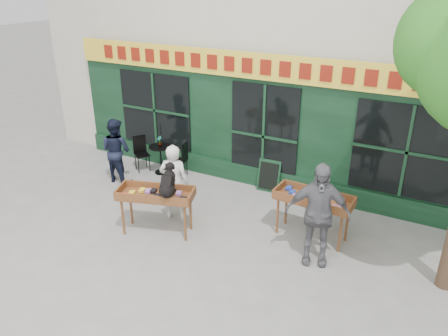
{
  "coord_description": "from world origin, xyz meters",
  "views": [
    {
      "loc": [
        3.85,
        -6.82,
        4.9
      ],
      "look_at": [
        -0.11,
        0.5,
        1.2
      ],
      "focal_mm": 35.0,
      "sensor_mm": 36.0,
      "label": 1
    }
  ],
  "objects_px": {
    "dog": "(167,180)",
    "woman": "(174,183)",
    "book_cart_center": "(156,196)",
    "bistro_table": "(161,154)",
    "book_cart_right": "(313,201)",
    "man_left": "(116,150)",
    "man_right": "(317,214)"
  },
  "relations": [
    {
      "from": "dog",
      "to": "woman",
      "type": "height_order",
      "value": "woman"
    },
    {
      "from": "book_cart_center",
      "to": "bistro_table",
      "type": "distance_m",
      "value": 2.97
    },
    {
      "from": "book_cart_right",
      "to": "man_left",
      "type": "xyz_separation_m",
      "value": [
        -5.22,
        0.22,
        0.01
      ]
    },
    {
      "from": "book_cart_right",
      "to": "man_right",
      "type": "bearing_deg",
      "value": -65.65
    },
    {
      "from": "woman",
      "to": "man_left",
      "type": "height_order",
      "value": "woman"
    },
    {
      "from": "book_cart_right",
      "to": "man_left",
      "type": "relative_size",
      "value": 0.92
    },
    {
      "from": "dog",
      "to": "man_left",
      "type": "bearing_deg",
      "value": 131.58
    },
    {
      "from": "man_right",
      "to": "dog",
      "type": "bearing_deg",
      "value": 175.06
    },
    {
      "from": "woman",
      "to": "man_right",
      "type": "xyz_separation_m",
      "value": [
        3.15,
        -0.08,
        0.13
      ]
    },
    {
      "from": "book_cart_center",
      "to": "book_cart_right",
      "type": "distance_m",
      "value": 3.14
    },
    {
      "from": "woman",
      "to": "man_right",
      "type": "distance_m",
      "value": 3.15
    },
    {
      "from": "book_cart_center",
      "to": "bistro_table",
      "type": "bearing_deg",
      "value": 106.33
    },
    {
      "from": "man_left",
      "to": "dog",
      "type": "bearing_deg",
      "value": 150.53
    },
    {
      "from": "woman",
      "to": "man_left",
      "type": "xyz_separation_m",
      "value": [
        -2.38,
        0.89,
        -0.02
      ]
    },
    {
      "from": "man_right",
      "to": "man_left",
      "type": "xyz_separation_m",
      "value": [
        -5.52,
        0.97,
        -0.16
      ]
    },
    {
      "from": "book_cart_right",
      "to": "bistro_table",
      "type": "height_order",
      "value": "book_cart_right"
    },
    {
      "from": "woman",
      "to": "book_cart_right",
      "type": "relative_size",
      "value": 1.12
    },
    {
      "from": "book_cart_center",
      "to": "dog",
      "type": "xyz_separation_m",
      "value": [
        0.35,
        -0.05,
        0.47
      ]
    },
    {
      "from": "book_cart_center",
      "to": "man_right",
      "type": "relative_size",
      "value": 0.82
    },
    {
      "from": "dog",
      "to": "bistro_table",
      "type": "distance_m",
      "value": 3.3
    },
    {
      "from": "woman",
      "to": "book_cart_right",
      "type": "bearing_deg",
      "value": 175.1
    },
    {
      "from": "book_cart_right",
      "to": "bistro_table",
      "type": "relative_size",
      "value": 2.01
    },
    {
      "from": "book_cart_center",
      "to": "woman",
      "type": "relative_size",
      "value": 0.95
    },
    {
      "from": "woman",
      "to": "dog",
      "type": "bearing_deg",
      "value": 98.41
    },
    {
      "from": "woman",
      "to": "book_cart_right",
      "type": "distance_m",
      "value": 2.92
    },
    {
      "from": "dog",
      "to": "woman",
      "type": "bearing_deg",
      "value": 98.41
    },
    {
      "from": "dog",
      "to": "bistro_table",
      "type": "xyz_separation_m",
      "value": [
        -2.03,
        2.49,
        -0.75
      ]
    },
    {
      "from": "book_cart_center",
      "to": "book_cart_right",
      "type": "relative_size",
      "value": 1.06
    },
    {
      "from": "man_right",
      "to": "bistro_table",
      "type": "distance_m",
      "value": 5.19
    },
    {
      "from": "book_cart_center",
      "to": "book_cart_right",
      "type": "bearing_deg",
      "value": 6.74
    },
    {
      "from": "dog",
      "to": "man_right",
      "type": "relative_size",
      "value": 0.3
    },
    {
      "from": "dog",
      "to": "man_right",
      "type": "height_order",
      "value": "man_right"
    }
  ]
}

